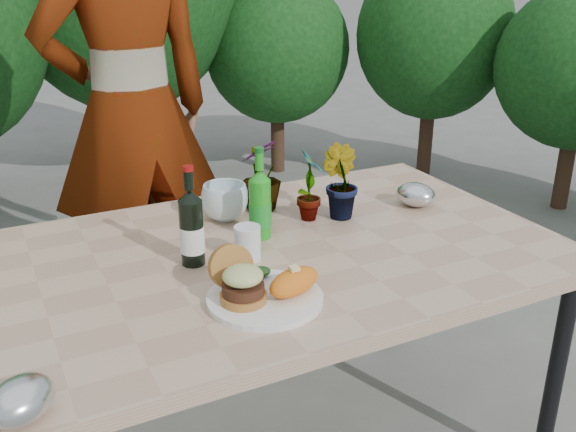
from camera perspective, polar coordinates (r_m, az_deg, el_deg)
name	(u,v)px	position (r m, az deg, el deg)	size (l,w,h in m)	color
patio_table	(276,267)	(1.84, -1.12, -4.57)	(1.60, 1.00, 0.75)	tan
shrub_hedge	(111,32)	(3.46, -15.48, 15.47)	(6.78, 5.18, 2.41)	#382316
dinner_plate	(265,299)	(1.55, -2.07, -7.35)	(0.28, 0.28, 0.01)	white
burger_stack	(240,280)	(1.52, -4.30, -5.73)	(0.11, 0.16, 0.11)	#B7722D
sweet_potato	(294,282)	(1.54, 0.54, -5.88)	(0.15, 0.08, 0.06)	orange
grilled_veg	(256,274)	(1.62, -2.90, -5.13)	(0.08, 0.05, 0.03)	olive
wine_bottle	(192,229)	(1.70, -8.56, -1.14)	(0.07, 0.07, 0.27)	black
sparkling_water	(260,205)	(1.85, -2.50, 0.97)	(0.07, 0.07, 0.27)	#1C961B
plastic_cup	(248,243)	(1.74, -3.62, -2.40)	(0.07, 0.07, 0.10)	white
seedling_left	(310,183)	(1.97, 1.93, 2.98)	(0.13, 0.09, 0.24)	#1F561D
seedling_mid	(339,182)	(2.00, 4.57, 3.02)	(0.13, 0.10, 0.23)	#2C5A1F
seedling_right	(261,175)	(2.05, -2.42, 3.62)	(0.13, 0.13, 0.23)	#20531C
blue_bowl	(225,202)	(2.00, -5.64, 1.26)	(0.14, 0.14, 0.11)	silver
foil_packet_left	(20,400)	(1.27, -22.69, -14.85)	(0.13, 0.11, 0.08)	silver
foil_packet_right	(416,195)	(2.15, 11.28, 1.88)	(0.13, 0.11, 0.08)	silver
person	(131,113)	(2.57, -13.75, 8.91)	(0.70, 0.46, 1.91)	#96654B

